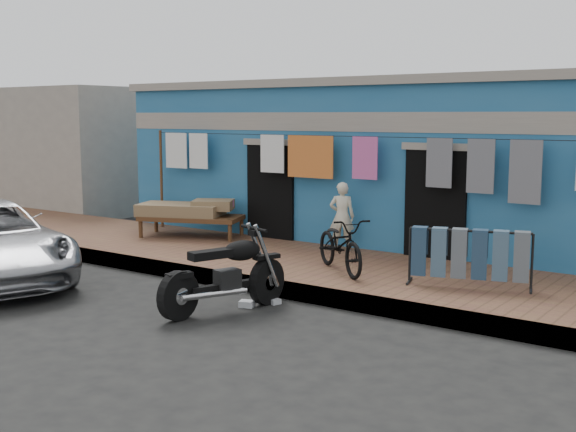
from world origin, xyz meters
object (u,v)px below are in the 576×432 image
object	(u,v)px
bicycle	(341,238)
charpoy	(191,219)
motorcycle	(224,271)
seated_person	(342,216)
jeans_rack	(469,257)

from	to	relation	value
bicycle	charpoy	bearing A→B (deg)	111.78
motorcycle	charpoy	bearing A→B (deg)	157.27
seated_person	jeans_rack	size ratio (longest dim) A/B	0.69
bicycle	jeans_rack	world-z (taller)	bicycle
jeans_rack	seated_person	bearing A→B (deg)	155.86
jeans_rack	bicycle	bearing A→B (deg)	-173.09
charpoy	motorcycle	bearing A→B (deg)	-41.59
bicycle	charpoy	world-z (taller)	bicycle
bicycle	jeans_rack	size ratio (longest dim) A/B	0.91
seated_person	bicycle	distance (m)	1.80
bicycle	motorcycle	xyz separation A→B (m)	(-0.54, -2.13, -0.22)
motorcycle	charpoy	world-z (taller)	motorcycle
bicycle	charpoy	size ratio (longest dim) A/B	0.71
motorcycle	jeans_rack	distance (m)	3.48
charpoy	jeans_rack	size ratio (longest dim) A/B	1.29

